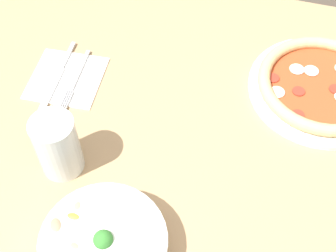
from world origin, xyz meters
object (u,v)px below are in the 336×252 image
(fork, at_px, (76,78))
(pizza, at_px, (322,86))
(bowl, at_px, (104,245))
(glass, at_px, (58,146))
(knife, at_px, (60,72))

(fork, bearing_deg, pizza, 98.69)
(bowl, xyz_separation_m, glass, (0.14, -0.14, 0.03))
(fork, bearing_deg, bowl, 25.85)
(pizza, distance_m, fork, 0.52)
(pizza, bearing_deg, fork, 12.32)
(pizza, relative_size, glass, 2.38)
(pizza, bearing_deg, bowl, 55.75)
(fork, distance_m, knife, 0.04)
(knife, bearing_deg, bowl, 30.28)
(bowl, height_order, knife, bowl)
(knife, distance_m, glass, 0.24)
(pizza, height_order, bowl, bowl)
(pizza, distance_m, knife, 0.56)
(bowl, height_order, fork, bowl)
(glass, bearing_deg, knife, -64.58)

